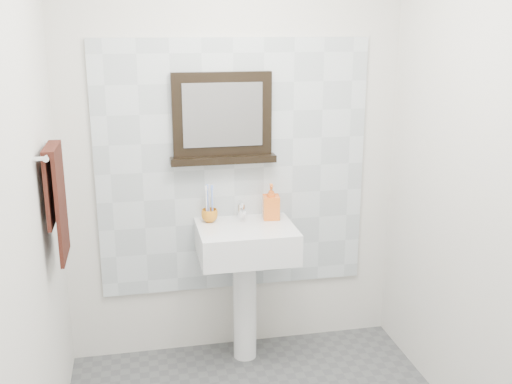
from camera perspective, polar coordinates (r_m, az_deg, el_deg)
back_wall at (r=3.53m, az=-2.16°, el=3.90°), size 2.00×0.01×2.50m
front_wall at (r=1.51m, az=12.23°, el=-12.94°), size 2.00×0.01×2.50m
left_wall at (r=2.45m, az=-21.26°, el=-2.43°), size 0.01×2.20×2.50m
right_wall at (r=2.88m, az=21.79°, el=0.09°), size 0.01×2.20×2.50m
splashback at (r=3.54m, az=-2.11°, el=2.27°), size 1.60×0.02×1.50m
pedestal_sink at (r=3.48m, az=-0.97°, el=-6.11°), size 0.55×0.44×0.96m
toothbrush_cup at (r=3.49m, az=-4.44°, el=-2.24°), size 0.12×0.12×0.08m
toothbrushes at (r=3.47m, az=-4.46°, el=-0.88°), size 0.05×0.04×0.21m
soap_dispenser at (r=3.52m, az=1.46°, el=-0.92°), size 0.11×0.11×0.21m
framed_mirror at (r=3.44m, az=-3.23°, el=6.84°), size 0.61×0.11×0.52m
towel_bar at (r=2.91m, az=-18.98°, el=3.80°), size 0.07×0.40×0.03m
hand_towel at (r=2.96m, az=-18.48°, el=-0.17°), size 0.06×0.30×0.55m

